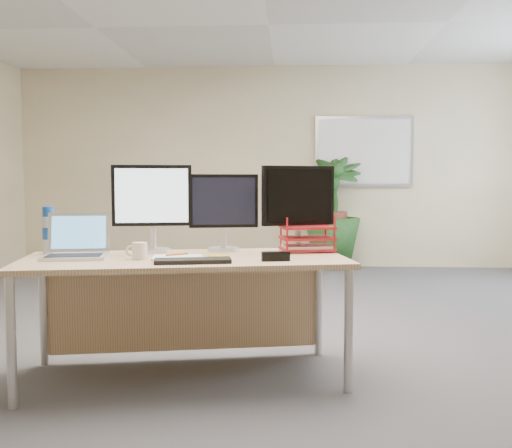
# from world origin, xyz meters

# --- Properties ---
(floor) EXTENTS (8.00, 8.00, 0.00)m
(floor) POSITION_xyz_m (0.00, 0.00, 0.00)
(floor) COLOR #46464B
(floor) RESTS_ON ground
(back_wall) EXTENTS (7.00, 0.04, 2.70)m
(back_wall) POSITION_xyz_m (0.00, 4.00, 1.35)
(back_wall) COLOR #C0B587
(back_wall) RESTS_ON floor
(whiteboard) EXTENTS (1.30, 0.04, 0.95)m
(whiteboard) POSITION_xyz_m (1.20, 3.97, 1.55)
(whiteboard) COLOR silver
(whiteboard) RESTS_ON back_wall
(desk) EXTENTS (1.97, 1.12, 0.71)m
(desk) POSITION_xyz_m (-0.40, -0.42, 0.56)
(desk) COLOR tan
(desk) RESTS_ON floor
(floor_plant) EXTENTS (1.00, 1.00, 1.50)m
(floor_plant) POSITION_xyz_m (0.76, 3.70, 0.75)
(floor_plant) COLOR #173914
(floor_plant) RESTS_ON floor
(monitor_left) EXTENTS (0.48, 0.22, 0.54)m
(monitor_left) POSITION_xyz_m (-0.62, -0.30, 1.02)
(monitor_left) COLOR silver
(monitor_left) RESTS_ON desk
(monitor_right) EXTENTS (0.43, 0.20, 0.48)m
(monitor_right) POSITION_xyz_m (-0.19, -0.19, 0.99)
(monitor_right) COLOR silver
(monitor_right) RESTS_ON desk
(monitor_dark) EXTENTS (0.46, 0.24, 0.54)m
(monitor_dark) POSITION_xyz_m (0.28, -0.18, 1.02)
(monitor_dark) COLOR silver
(monitor_dark) RESTS_ON desk
(laptop) EXTENTS (0.41, 0.37, 0.25)m
(laptop) POSITION_xyz_m (-1.01, -0.55, 0.77)
(laptop) COLOR silver
(laptop) RESTS_ON desk
(keyboard) EXTENTS (0.43, 0.21, 0.02)m
(keyboard) POSITION_xyz_m (-0.29, -0.74, 0.72)
(keyboard) COLOR black
(keyboard) RESTS_ON desk
(coffee_mug) EXTENTS (0.12, 0.08, 0.09)m
(coffee_mug) POSITION_xyz_m (-0.62, -0.61, 0.76)
(coffee_mug) COLOR white
(coffee_mug) RESTS_ON desk
(spiral_notebook) EXTENTS (0.31, 0.25, 0.01)m
(spiral_notebook) POSITION_xyz_m (-0.41, -0.57, 0.72)
(spiral_notebook) COLOR white
(spiral_notebook) RESTS_ON desk
(orange_pen) EXTENTS (0.12, 0.09, 0.01)m
(orange_pen) POSITION_xyz_m (-0.43, -0.52, 0.73)
(orange_pen) COLOR #D15917
(orange_pen) RESTS_ON spiral_notebook
(yellow_highlighter) EXTENTS (0.13, 0.02, 0.02)m
(yellow_highlighter) POSITION_xyz_m (-0.19, -0.53, 0.72)
(yellow_highlighter) COLOR yellow
(yellow_highlighter) RESTS_ON desk
(water_bottle) EXTENTS (0.07, 0.07, 0.29)m
(water_bottle) POSITION_xyz_m (-1.24, -0.39, 0.85)
(water_bottle) COLOR silver
(water_bottle) RESTS_ON desk
(letter_tray) EXTENTS (0.37, 0.30, 0.15)m
(letter_tray) POSITION_xyz_m (0.33, -0.18, 0.78)
(letter_tray) COLOR #AA141C
(letter_tray) RESTS_ON desk
(stapler) EXTENTS (0.16, 0.07, 0.05)m
(stapler) POSITION_xyz_m (0.15, -0.64, 0.74)
(stapler) COLOR black
(stapler) RESTS_ON desk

